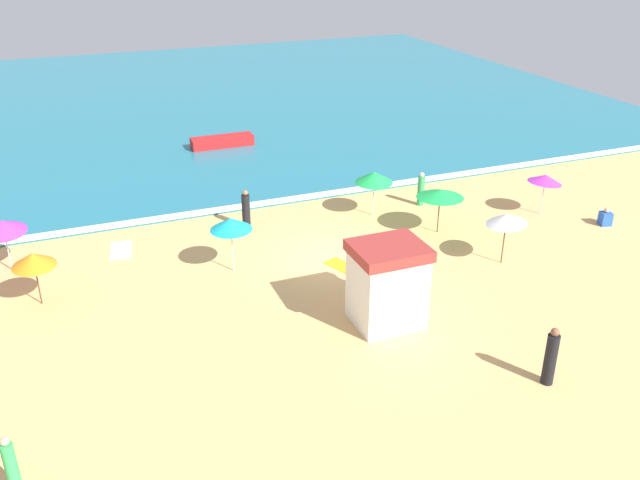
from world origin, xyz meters
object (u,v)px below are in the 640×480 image
beach_umbrella_6 (33,260)px  small_boat_0 (222,141)px  beach_umbrella_4 (507,219)px  lifeguard_cabana (387,284)px  beachgoer_5 (421,190)px  beach_umbrella_2 (231,224)px  beachgoer_4 (551,358)px  beach_umbrella_3 (374,177)px  beachgoer_3 (605,218)px  beach_umbrella_1 (3,226)px  beachgoer_2 (11,467)px  beach_umbrella_5 (440,194)px  beachgoer_1 (246,210)px  beach_umbrella_7 (545,179)px

beach_umbrella_6 → small_boat_0: 18.64m
small_boat_0 → beach_umbrella_4: bearing=-70.5°
lifeguard_cabana → beachgoer_5: lifeguard_cabana is taller
lifeguard_cabana → small_boat_0: bearing=90.9°
small_boat_0 → beach_umbrella_6: bearing=-124.6°
beach_umbrella_4 → beach_umbrella_6: 17.53m
beach_umbrella_2 → beachgoer_4: bearing=-56.9°
beach_umbrella_3 → beachgoer_5: bearing=5.7°
beachgoer_4 → beachgoer_3: bearing=40.4°
beach_umbrella_3 → lifeguard_cabana: bearing=-113.1°
beach_umbrella_1 → beach_umbrella_4: size_ratio=0.98×
beach_umbrella_3 → beachgoer_2: (-15.31, -12.03, -1.06)m
beach_umbrella_6 → beachgoer_4: beach_umbrella_6 is taller
beach_umbrella_5 → beachgoer_1: (-7.63, 3.63, -0.99)m
beach_umbrella_4 → beach_umbrella_6: size_ratio=1.08×
beachgoer_5 → beach_umbrella_7: bearing=-33.0°
lifeguard_cabana → beachgoer_2: bearing=-163.1°
beachgoer_1 → beach_umbrella_6: bearing=-157.0°
small_boat_0 → beach_umbrella_7: bearing=-53.5°
beachgoer_2 → beach_umbrella_3: bearing=38.2°
beach_umbrella_7 → small_boat_0: bearing=126.5°
beach_umbrella_7 → beachgoer_3: bearing=-48.6°
lifeguard_cabana → beach_umbrella_6: lifeguard_cabana is taller
beach_umbrella_7 → small_boat_0: 19.00m
beach_umbrella_5 → beachgoer_3: 7.82m
beach_umbrella_6 → beachgoer_3: 23.83m
lifeguard_cabana → beach_umbrella_4: lifeguard_cabana is taller
lifeguard_cabana → beach_umbrella_5: size_ratio=1.20×
beach_umbrella_6 → beach_umbrella_7: size_ratio=1.03×
small_boat_0 → beachgoer_5: bearing=-61.6°
beach_umbrella_3 → beachgoer_2: size_ratio=1.39×
beach_umbrella_6 → lifeguard_cabana: bearing=-27.4°
beachgoer_2 → beach_umbrella_7: bearing=22.2°
beach_umbrella_2 → beachgoer_4: 12.42m
beach_umbrella_4 → beachgoer_4: beach_umbrella_4 is taller
lifeguard_cabana → beachgoer_2: size_ratio=1.72×
beach_umbrella_4 → beach_umbrella_5: bearing=103.9°
beach_umbrella_4 → small_boat_0: size_ratio=0.60×
beach_umbrella_3 → beachgoer_5: (2.65, 0.26, -1.08)m
small_boat_0 → beach_umbrella_5: bearing=-69.3°
beach_umbrella_1 → beach_umbrella_3: size_ratio=0.94×
lifeguard_cabana → beach_umbrella_3: bearing=66.9°
beach_umbrella_4 → beach_umbrella_5: (-0.87, 3.50, -0.11)m
beachgoer_5 → beach_umbrella_4: bearing=-89.8°
beach_umbrella_2 → small_boat_0: 15.87m
beach_umbrella_6 → beachgoer_1: bearing=23.0°
beach_umbrella_5 → beachgoer_5: bearing=74.5°
beach_umbrella_4 → beachgoer_2: bearing=-162.2°
beach_umbrella_3 → beach_umbrella_6: (-14.51, -2.83, -0.10)m
lifeguard_cabana → beachgoer_1: (-2.20, 9.35, -0.66)m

